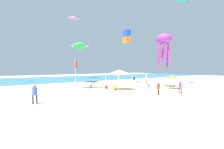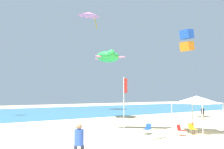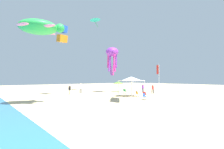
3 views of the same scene
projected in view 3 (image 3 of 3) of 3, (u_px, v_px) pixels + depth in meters
ground at (144, 96)px, 26.47m from camera, size 120.00×120.00×0.10m
canopy_tent at (131, 79)px, 25.37m from camera, size 2.92×3.09×2.99m
beach_umbrella at (118, 83)px, 33.64m from camera, size 2.08×2.08×2.13m
folding_chair_right_of_tent at (138, 94)px, 24.74m from camera, size 0.69×0.76×0.82m
folding_chair_near_cooler at (125, 91)px, 29.97m from camera, size 0.67×0.74×0.82m
folding_chair_left_of_tent at (145, 94)px, 23.72m from camera, size 0.65×0.73×0.82m
folding_chair_facing_ocean at (145, 96)px, 21.22m from camera, size 0.73×0.65×0.82m
cooler_box at (141, 97)px, 23.04m from camera, size 0.72×0.73×0.40m
banner_flag at (159, 79)px, 19.54m from camera, size 0.36×0.06×4.42m
person_near_umbrella at (143, 87)px, 33.11m from camera, size 0.38×0.43×1.62m
person_kite_handler at (70, 89)px, 28.32m from camera, size 0.42×0.38×1.61m
person_far_stroller at (153, 88)px, 30.11m from camera, size 0.38×0.38×1.61m
person_beachcomber at (81, 87)px, 30.69m from camera, size 0.48×0.44×1.83m
kite_octopus_purple at (112, 53)px, 32.75m from camera, size 2.50×2.50×5.55m
kite_turtle_green at (39, 27)px, 16.91m from camera, size 4.52×4.73×1.51m
kite_delta_teal at (95, 19)px, 37.25m from camera, size 3.31×3.31×1.91m
kite_box_blue at (62, 34)px, 27.07m from camera, size 1.56×1.42×2.91m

